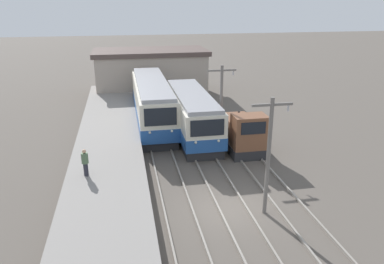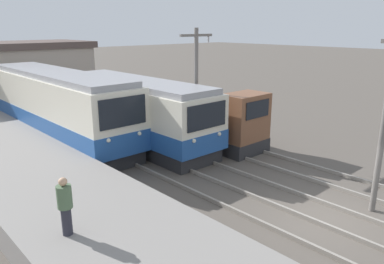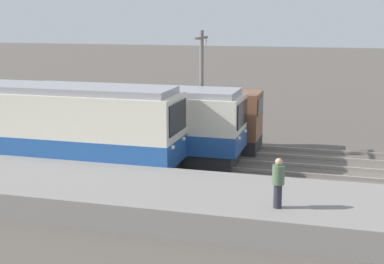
{
  "view_description": "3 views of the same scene",
  "coord_description": "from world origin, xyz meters",
  "views": [
    {
      "loc": [
        -5.03,
        -16.32,
        10.33
      ],
      "look_at": [
        -0.52,
        7.45,
        1.68
      ],
      "focal_mm": 35.0,
      "sensor_mm": 36.0,
      "label": 1
    },
    {
      "loc": [
        -10.79,
        -5.07,
        6.14
      ],
      "look_at": [
        0.37,
        7.06,
        1.47
      ],
      "focal_mm": 35.0,
      "sensor_mm": 36.0,
      "label": 2
    },
    {
      "loc": [
        -23.06,
        1.81,
        6.71
      ],
      "look_at": [
        0.89,
        8.46,
        1.32
      ],
      "focal_mm": 50.0,
      "sensor_mm": 36.0,
      "label": 3
    }
  ],
  "objects": [
    {
      "name": "commuter_train_left",
      "position": [
        -2.6,
        14.72,
        1.77
      ],
      "size": [
        2.84,
        13.36,
        3.82
      ],
      "color": "#28282B",
      "rests_on": "ground"
    },
    {
      "name": "catenary_mast_mid",
      "position": [
        1.71,
        8.21,
        3.35
      ],
      "size": [
        2.0,
        0.2,
        6.08
      ],
      "color": "slate",
      "rests_on": "ground"
    },
    {
      "name": "track_center",
      "position": [
        0.2,
        0.0,
        0.07
      ],
      "size": [
        1.54,
        60.0,
        0.14
      ],
      "color": "gray",
      "rests_on": "ground"
    },
    {
      "name": "track_right",
      "position": [
        3.2,
        0.0,
        0.07
      ],
      "size": [
        1.54,
        60.0,
        0.14
      ],
      "color": "gray",
      "rests_on": "ground"
    },
    {
      "name": "catenary_mast_near",
      "position": [
        1.71,
        -0.67,
        3.35
      ],
      "size": [
        2.0,
        0.2,
        6.08
      ],
      "color": "slate",
      "rests_on": "ground"
    },
    {
      "name": "platform_left",
      "position": [
        -6.25,
        0.0,
        0.47
      ],
      "size": [
        4.5,
        54.0,
        0.94
      ],
      "primitive_type": "cube",
      "color": "gray",
      "rests_on": "ground"
    },
    {
      "name": "commuter_train_center",
      "position": [
        0.2,
        11.33,
        1.62
      ],
      "size": [
        2.84,
        10.91,
        3.47
      ],
      "color": "#28282B",
      "rests_on": "ground"
    },
    {
      "name": "ground_plane",
      "position": [
        0.0,
        0.0,
        0.0
      ],
      "size": [
        200.0,
        200.0,
        0.0
      ],
      "primitive_type": "plane",
      "color": "#564F47"
    },
    {
      "name": "shunting_locomotive",
      "position": [
        3.2,
        7.68,
        1.21
      ],
      "size": [
        2.4,
        4.8,
        3.0
      ],
      "color": "#28282B",
      "rests_on": "ground"
    },
    {
      "name": "person_on_platform",
      "position": [
        -7.33,
        3.44,
        1.8
      ],
      "size": [
        0.38,
        0.38,
        1.58
      ],
      "color": "#282833",
      "rests_on": "platform_left"
    },
    {
      "name": "track_left",
      "position": [
        -2.6,
        0.0,
        0.07
      ],
      "size": [
        1.54,
        60.0,
        0.14
      ],
      "color": "gray",
      "rests_on": "ground"
    },
    {
      "name": "station_building",
      "position": [
        -1.75,
        26.0,
        2.51
      ],
      "size": [
        12.6,
        6.3,
        4.97
      ],
      "color": "#AD9E8E",
      "rests_on": "ground"
    }
  ]
}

